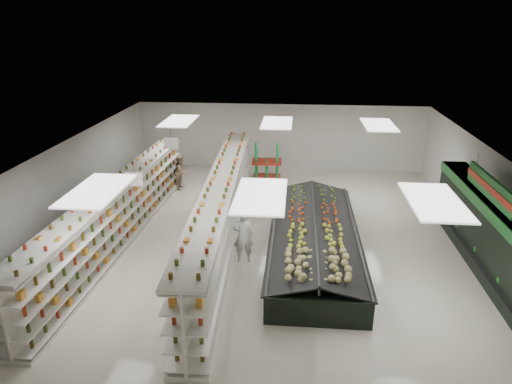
# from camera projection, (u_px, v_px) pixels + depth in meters

# --- Properties ---
(floor) EXTENTS (16.00, 16.00, 0.00)m
(floor) POSITION_uv_depth(u_px,v_px,m) (270.00, 239.00, 15.61)
(floor) COLOR beige
(floor) RESTS_ON ground
(ceiling) EXTENTS (14.00, 16.00, 0.02)m
(ceiling) POSITION_uv_depth(u_px,v_px,m) (271.00, 149.00, 14.47)
(ceiling) COLOR white
(ceiling) RESTS_ON wall_back
(wall_back) EXTENTS (14.00, 0.02, 3.20)m
(wall_back) POSITION_uv_depth(u_px,v_px,m) (280.00, 137.00, 22.48)
(wall_back) COLOR silver
(wall_back) RESTS_ON floor
(wall_front) EXTENTS (14.00, 0.02, 3.20)m
(wall_front) POSITION_uv_depth(u_px,v_px,m) (241.00, 370.00, 7.60)
(wall_front) COLOR silver
(wall_front) RESTS_ON floor
(wall_left) EXTENTS (0.02, 16.00, 3.20)m
(wall_left) POSITION_uv_depth(u_px,v_px,m) (67.00, 189.00, 15.64)
(wall_left) COLOR silver
(wall_left) RESTS_ON floor
(wall_right) EXTENTS (0.02, 16.00, 3.20)m
(wall_right) POSITION_uv_depth(u_px,v_px,m) (491.00, 203.00, 14.44)
(wall_right) COLOR silver
(wall_right) RESTS_ON floor
(produce_wall_case) EXTENTS (0.93, 8.00, 2.20)m
(produce_wall_case) POSITION_uv_depth(u_px,v_px,m) (492.00, 233.00, 13.22)
(produce_wall_case) COLOR black
(produce_wall_case) RESTS_ON floor
(aisle_sign_near) EXTENTS (0.52, 0.06, 0.75)m
(aisle_sign_near) POSITION_uv_depth(u_px,v_px,m) (135.00, 179.00, 13.09)
(aisle_sign_near) COLOR white
(aisle_sign_near) RESTS_ON ceiling
(aisle_sign_far) EXTENTS (0.52, 0.06, 0.75)m
(aisle_sign_far) POSITION_uv_depth(u_px,v_px,m) (171.00, 143.00, 16.81)
(aisle_sign_far) COLOR white
(aisle_sign_far) RESTS_ON ceiling
(hortifruti_banner) EXTENTS (0.12, 3.20, 0.95)m
(hortifruti_banner) POSITION_uv_depth(u_px,v_px,m) (490.00, 188.00, 12.74)
(hortifruti_banner) COLOR #1B6828
(hortifruti_banner) RESTS_ON ceiling
(gondola_left) EXTENTS (1.31, 11.83, 2.05)m
(gondola_left) POSITION_uv_depth(u_px,v_px,m) (118.00, 217.00, 15.05)
(gondola_left) COLOR silver
(gondola_left) RESTS_ON floor
(gondola_center) EXTENTS (1.48, 12.85, 2.22)m
(gondola_center) POSITION_uv_depth(u_px,v_px,m) (222.00, 214.00, 15.08)
(gondola_center) COLOR silver
(gondola_center) RESTS_ON floor
(produce_island) EXTENTS (2.82, 7.75, 1.16)m
(produce_island) POSITION_uv_depth(u_px,v_px,m) (314.00, 238.00, 14.55)
(produce_island) COLOR black
(produce_island) RESTS_ON floor
(soda_endcap) EXTENTS (1.37, 0.96, 1.71)m
(soda_endcap) POSITION_uv_depth(u_px,v_px,m) (267.00, 163.00, 20.96)
(soda_endcap) COLOR red
(soda_endcap) RESTS_ON floor
(shopper_main) EXTENTS (0.68, 0.51, 1.69)m
(shopper_main) POSITION_uv_depth(u_px,v_px,m) (243.00, 236.00, 13.94)
(shopper_main) COLOR silver
(shopper_main) RESTS_ON floor
(shopper_background) EXTENTS (0.55, 0.80, 1.53)m
(shopper_background) POSITION_uv_depth(u_px,v_px,m) (181.00, 172.00, 20.00)
(shopper_background) COLOR tan
(shopper_background) RESTS_ON floor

